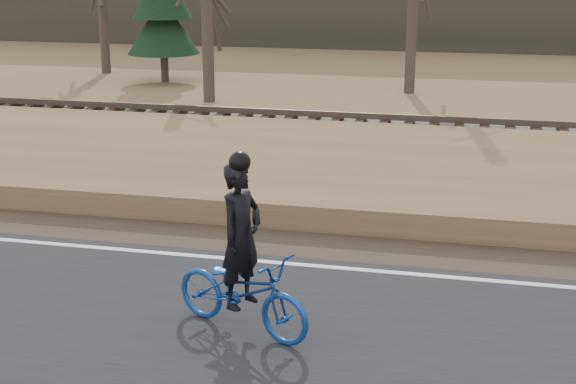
# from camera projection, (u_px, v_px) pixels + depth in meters

# --- Properties ---
(ground) EXTENTS (120.00, 120.00, 0.00)m
(ground) POSITION_uv_depth(u_px,v_px,m) (130.00, 259.00, 12.41)
(ground) COLOR olive
(ground) RESTS_ON ground
(road) EXTENTS (120.00, 6.00, 0.06)m
(road) POSITION_uv_depth(u_px,v_px,m) (50.00, 328.00, 10.07)
(road) COLOR black
(road) RESTS_ON ground
(edge_line) EXTENTS (120.00, 0.12, 0.01)m
(edge_line) POSITION_uv_depth(u_px,v_px,m) (135.00, 251.00, 12.58)
(edge_line) COLOR silver
(edge_line) RESTS_ON road
(shoulder) EXTENTS (120.00, 1.60, 0.04)m
(shoulder) POSITION_uv_depth(u_px,v_px,m) (159.00, 233.00, 13.53)
(shoulder) COLOR #473A2B
(shoulder) RESTS_ON ground
(embankment) EXTENTS (120.00, 5.00, 0.44)m
(embankment) POSITION_uv_depth(u_px,v_px,m) (213.00, 175.00, 16.27)
(embankment) COLOR olive
(embankment) RESTS_ON ground
(ballast) EXTENTS (120.00, 3.00, 0.45)m
(ballast) POSITION_uv_depth(u_px,v_px,m) (260.00, 135.00, 19.82)
(ballast) COLOR slate
(ballast) RESTS_ON ground
(railroad) EXTENTS (120.00, 2.40, 0.29)m
(railroad) POSITION_uv_depth(u_px,v_px,m) (260.00, 123.00, 19.73)
(railroad) COLOR black
(railroad) RESTS_ON ballast
(cyclist) EXTENTS (2.08, 1.38, 2.29)m
(cyclist) POSITION_uv_depth(u_px,v_px,m) (242.00, 276.00, 9.75)
(cyclist) COLOR navy
(cyclist) RESTS_ON road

